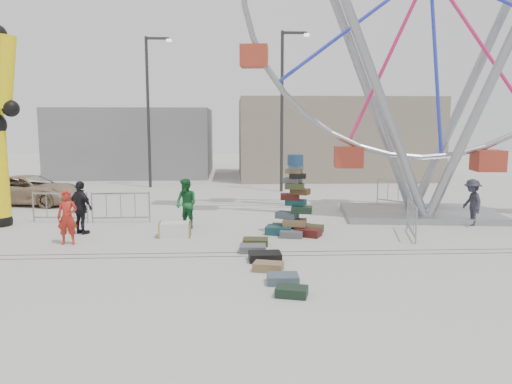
{
  "coord_description": "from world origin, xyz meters",
  "views": [
    {
      "loc": [
        0.47,
        -12.31,
        3.56
      ],
      "look_at": [
        1.18,
        2.44,
        1.47
      ],
      "focal_mm": 35.0,
      "sensor_mm": 36.0,
      "label": 1
    }
  ],
  "objects_px": {
    "suitcase_tower": "(295,212)",
    "ferris_wheel": "(429,2)",
    "barricade_dummy_b": "(60,207)",
    "pedestrian_black": "(81,208)",
    "lamp_post_left": "(150,104)",
    "steamer_trunk": "(175,230)",
    "lamp_post_right": "(284,103)",
    "pedestrian_red": "(67,217)",
    "barricade_dummy_c": "(121,207)",
    "barricade_wheel_back": "(398,193)",
    "pedestrian_green": "(186,204)",
    "pedestrian_grey": "(472,202)",
    "parked_suv": "(31,190)",
    "barricade_wheel_front": "(412,219)"
  },
  "relations": [
    {
      "from": "steamer_trunk",
      "to": "barricade_dummy_c",
      "type": "height_order",
      "value": "barricade_dummy_c"
    },
    {
      "from": "suitcase_tower",
      "to": "barricade_wheel_front",
      "type": "distance_m",
      "value": 3.64
    },
    {
      "from": "lamp_post_left",
      "to": "steamer_trunk",
      "type": "relative_size",
      "value": 8.26
    },
    {
      "from": "suitcase_tower",
      "to": "ferris_wheel",
      "type": "height_order",
      "value": "ferris_wheel"
    },
    {
      "from": "barricade_wheel_back",
      "to": "pedestrian_red",
      "type": "xyz_separation_m",
      "value": [
        -11.88,
        -6.19,
        0.25
      ]
    },
    {
      "from": "pedestrian_red",
      "to": "pedestrian_black",
      "type": "relative_size",
      "value": 0.94
    },
    {
      "from": "ferris_wheel",
      "to": "steamer_trunk",
      "type": "height_order",
      "value": "ferris_wheel"
    },
    {
      "from": "pedestrian_red",
      "to": "barricade_dummy_c",
      "type": "bearing_deg",
      "value": 73.07
    },
    {
      "from": "lamp_post_right",
      "to": "ferris_wheel",
      "type": "bearing_deg",
      "value": -57.84
    },
    {
      "from": "pedestrian_green",
      "to": "pedestrian_grey",
      "type": "relative_size",
      "value": 1.04
    },
    {
      "from": "pedestrian_grey",
      "to": "ferris_wheel",
      "type": "bearing_deg",
      "value": -145.6
    },
    {
      "from": "lamp_post_left",
      "to": "suitcase_tower",
      "type": "xyz_separation_m",
      "value": [
        6.36,
        -11.78,
        -3.77
      ]
    },
    {
      "from": "suitcase_tower",
      "to": "barricade_dummy_c",
      "type": "height_order",
      "value": "suitcase_tower"
    },
    {
      "from": "steamer_trunk",
      "to": "parked_suv",
      "type": "height_order",
      "value": "parked_suv"
    },
    {
      "from": "lamp_post_left",
      "to": "barricade_dummy_c",
      "type": "relative_size",
      "value": 4.0
    },
    {
      "from": "lamp_post_left",
      "to": "suitcase_tower",
      "type": "bearing_deg",
      "value": -61.61
    },
    {
      "from": "steamer_trunk",
      "to": "pedestrian_red",
      "type": "distance_m",
      "value": 3.17
    },
    {
      "from": "barricade_dummy_c",
      "to": "pedestrian_red",
      "type": "bearing_deg",
      "value": -106.6
    },
    {
      "from": "lamp_post_left",
      "to": "barricade_dummy_c",
      "type": "xyz_separation_m",
      "value": [
        0.43,
        -9.72,
        -3.93
      ]
    },
    {
      "from": "barricade_wheel_back",
      "to": "steamer_trunk",
      "type": "bearing_deg",
      "value": -101.7
    },
    {
      "from": "ferris_wheel",
      "to": "steamer_trunk",
      "type": "bearing_deg",
      "value": -155.43
    },
    {
      "from": "parked_suv",
      "to": "lamp_post_left",
      "type": "bearing_deg",
      "value": -26.21
    },
    {
      "from": "suitcase_tower",
      "to": "pedestrian_grey",
      "type": "height_order",
      "value": "suitcase_tower"
    },
    {
      "from": "barricade_dummy_b",
      "to": "pedestrian_grey",
      "type": "distance_m",
      "value": 14.39
    },
    {
      "from": "lamp_post_left",
      "to": "barricade_wheel_front",
      "type": "bearing_deg",
      "value": -51.07
    },
    {
      "from": "barricade_dummy_b",
      "to": "parked_suv",
      "type": "relative_size",
      "value": 0.44
    },
    {
      "from": "barricade_wheel_back",
      "to": "pedestrian_green",
      "type": "distance_m",
      "value": 9.56
    },
    {
      "from": "barricade_dummy_c",
      "to": "pedestrian_green",
      "type": "height_order",
      "value": "pedestrian_green"
    },
    {
      "from": "pedestrian_black",
      "to": "parked_suv",
      "type": "distance_m",
      "value": 7.18
    },
    {
      "from": "barricade_dummy_c",
      "to": "barricade_wheel_back",
      "type": "relative_size",
      "value": 1.0
    },
    {
      "from": "pedestrian_red",
      "to": "barricade_dummy_b",
      "type": "bearing_deg",
      "value": 110.57
    },
    {
      "from": "lamp_post_left",
      "to": "barricade_wheel_back",
      "type": "relative_size",
      "value": 4.0
    },
    {
      "from": "pedestrian_black",
      "to": "pedestrian_grey",
      "type": "relative_size",
      "value": 1.06
    },
    {
      "from": "pedestrian_grey",
      "to": "pedestrian_black",
      "type": "bearing_deg",
      "value": -87.61
    },
    {
      "from": "ferris_wheel",
      "to": "pedestrian_green",
      "type": "xyz_separation_m",
      "value": [
        -8.6,
        -1.69,
        -6.95
      ]
    },
    {
      "from": "barricade_dummy_c",
      "to": "pedestrian_grey",
      "type": "height_order",
      "value": "pedestrian_grey"
    },
    {
      "from": "lamp_post_right",
      "to": "pedestrian_black",
      "type": "bearing_deg",
      "value": -128.16
    },
    {
      "from": "barricade_dummy_c",
      "to": "pedestrian_red",
      "type": "xyz_separation_m",
      "value": [
        -0.86,
        -3.09,
        0.25
      ]
    },
    {
      "from": "barricade_dummy_b",
      "to": "parked_suv",
      "type": "distance_m",
      "value": 4.94
    },
    {
      "from": "barricade_wheel_back",
      "to": "lamp_post_right",
      "type": "bearing_deg",
      "value": -179.03
    },
    {
      "from": "barricade_dummy_c",
      "to": "pedestrian_black",
      "type": "xyz_separation_m",
      "value": [
        -0.86,
        -1.74,
        0.3
      ]
    },
    {
      "from": "suitcase_tower",
      "to": "pedestrian_green",
      "type": "distance_m",
      "value": 3.67
    },
    {
      "from": "steamer_trunk",
      "to": "pedestrian_grey",
      "type": "distance_m",
      "value": 10.13
    },
    {
      "from": "lamp_post_right",
      "to": "pedestrian_red",
      "type": "bearing_deg",
      "value": -124.49
    },
    {
      "from": "barricade_dummy_c",
      "to": "barricade_dummy_b",
      "type": "bearing_deg",
      "value": 176.43
    },
    {
      "from": "barricade_dummy_b",
      "to": "pedestrian_black",
      "type": "height_order",
      "value": "pedestrian_black"
    },
    {
      "from": "lamp_post_right",
      "to": "barricade_wheel_back",
      "type": "relative_size",
      "value": 4.0
    },
    {
      "from": "ferris_wheel",
      "to": "barricade_wheel_back",
      "type": "distance_m",
      "value": 7.64
    },
    {
      "from": "lamp_post_left",
      "to": "barricade_wheel_back",
      "type": "xyz_separation_m",
      "value": [
        11.45,
        -6.62,
        -3.93
      ]
    },
    {
      "from": "barricade_dummy_b",
      "to": "barricade_wheel_front",
      "type": "distance_m",
      "value": 11.98
    }
  ]
}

